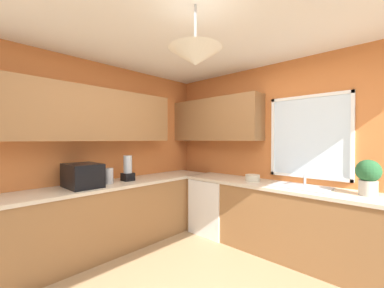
% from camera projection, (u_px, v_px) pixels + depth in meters
% --- Properties ---
extents(room_shell, '(4.07, 3.90, 2.62)m').
position_uv_depth(room_shell, '(176.00, 110.00, 2.92)').
color(room_shell, '#D17238').
rests_on(room_shell, ground_plane).
extents(counter_run_left, '(0.65, 3.51, 0.88)m').
position_uv_depth(counter_run_left, '(102.00, 218.00, 3.10)').
color(counter_run_left, olive).
rests_on(counter_run_left, ground_plane).
extents(counter_run_back, '(3.16, 0.65, 0.88)m').
position_uv_depth(counter_run_back, '(293.00, 222.00, 2.96)').
color(counter_run_back, olive).
rests_on(counter_run_back, ground_plane).
extents(dishwasher, '(0.60, 0.60, 0.84)m').
position_uv_depth(dishwasher, '(215.00, 205.00, 3.77)').
color(dishwasher, white).
rests_on(dishwasher, ground_plane).
extents(microwave, '(0.48, 0.36, 0.29)m').
position_uv_depth(microwave, '(83.00, 175.00, 2.91)').
color(microwave, black).
rests_on(microwave, counter_run_left).
extents(kettle, '(0.11, 0.11, 0.21)m').
position_uv_depth(kettle, '(109.00, 176.00, 3.15)').
color(kettle, '#B7B7BC').
rests_on(kettle, counter_run_left).
extents(sink_assembly, '(0.66, 0.40, 0.19)m').
position_uv_depth(sink_assembly, '(300.00, 187.00, 2.90)').
color(sink_assembly, '#9EA0A5').
rests_on(sink_assembly, counter_run_back).
extents(potted_plant, '(0.24, 0.24, 0.38)m').
position_uv_depth(potted_plant, '(368.00, 175.00, 2.47)').
color(potted_plant, '#B2A899').
rests_on(potted_plant, counter_run_back).
extents(bowl, '(0.20, 0.20, 0.09)m').
position_uv_depth(bowl, '(253.00, 178.00, 3.34)').
color(bowl, beige).
rests_on(bowl, counter_run_back).
extents(blender_appliance, '(0.15, 0.15, 0.36)m').
position_uv_depth(blender_appliance, '(128.00, 169.00, 3.37)').
color(blender_appliance, black).
rests_on(blender_appliance, counter_run_left).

